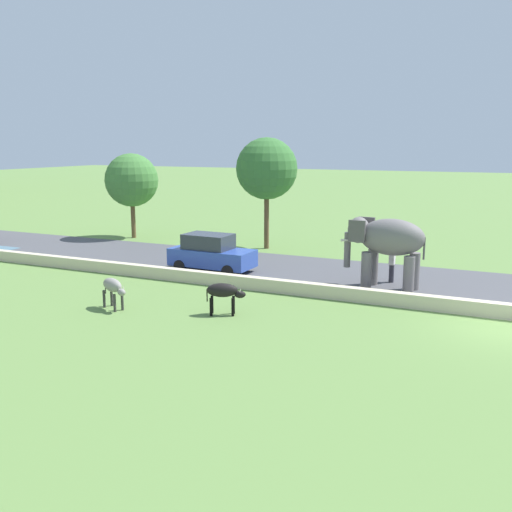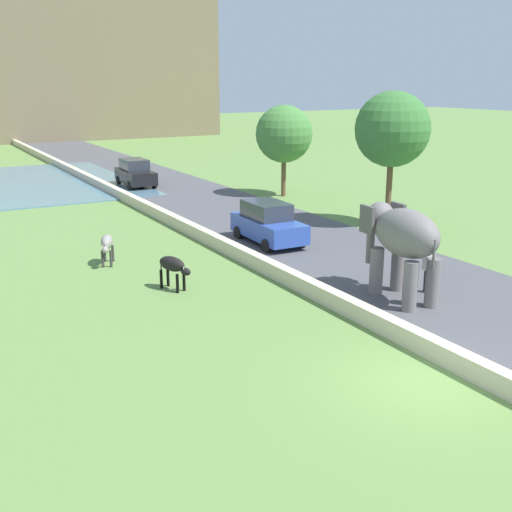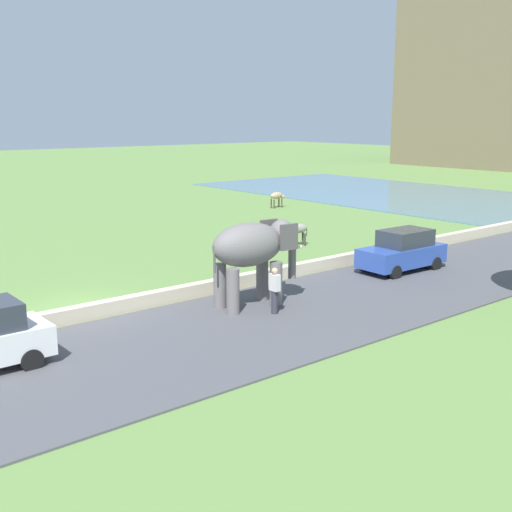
% 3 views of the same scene
% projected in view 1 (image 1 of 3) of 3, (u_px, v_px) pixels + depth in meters
% --- Properties ---
extents(ground_plane, '(220.00, 220.00, 0.00)m').
position_uv_depth(ground_plane, '(506.00, 329.00, 18.60)').
color(ground_plane, '#608442').
extents(road_surface, '(7.00, 120.00, 0.06)m').
position_uv_depth(road_surface, '(113.00, 253.00, 31.21)').
color(road_surface, '#4C4C51').
rests_on(road_surface, ground).
extents(barrier_wall, '(0.40, 110.00, 0.54)m').
position_uv_depth(barrier_wall, '(95.00, 266.00, 26.95)').
color(barrier_wall, beige).
rests_on(barrier_wall, ground).
extents(elephant, '(1.64, 3.53, 2.99)m').
position_uv_depth(elephant, '(386.00, 241.00, 23.20)').
color(elephant, slate).
rests_on(elephant, ground).
extents(person_beside_elephant, '(0.36, 0.22, 1.63)m').
position_uv_depth(person_beside_elephant, '(392.00, 264.00, 24.46)').
color(person_beside_elephant, '#33333D').
rests_on(person_beside_elephant, ground).
extents(car_blue, '(1.90, 4.05, 1.80)m').
position_uv_depth(car_blue, '(211.00, 253.00, 26.75)').
color(car_blue, '#2D4CA8').
rests_on(car_blue, ground).
extents(cow_grey, '(0.84, 1.41, 1.15)m').
position_uv_depth(cow_grey, '(113.00, 287.00, 20.67)').
color(cow_grey, gray).
rests_on(cow_grey, ground).
extents(cow_black, '(0.83, 1.41, 1.15)m').
position_uv_depth(cow_black, '(224.00, 292.00, 19.98)').
color(cow_black, black).
rests_on(cow_black, ground).
extents(tree_near, '(3.49, 3.49, 6.33)m').
position_uv_depth(tree_near, '(267.00, 169.00, 32.02)').
color(tree_near, brown).
rests_on(tree_near, ground).
extents(tree_mid, '(3.37, 3.37, 5.39)m').
position_uv_depth(tree_mid, '(132.00, 180.00, 35.94)').
color(tree_mid, brown).
rests_on(tree_mid, ground).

